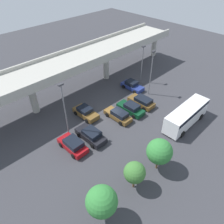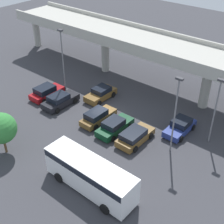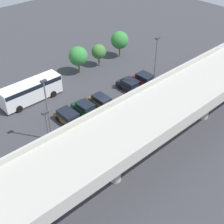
{
  "view_description": "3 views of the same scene",
  "coord_description": "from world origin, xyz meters",
  "px_view_note": "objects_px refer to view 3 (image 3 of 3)",
  "views": [
    {
      "loc": [
        -19.19,
        -19.45,
        21.94
      ],
      "look_at": [
        -0.97,
        -1.24,
        1.83
      ],
      "focal_mm": 35.0,
      "sensor_mm": 36.0,
      "label": 1
    },
    {
      "loc": [
        20.26,
        -23.03,
        20.69
      ],
      "look_at": [
        1.76,
        -0.8,
        1.65
      ],
      "focal_mm": 50.0,
      "sensor_mm": 36.0,
      "label": 2
    },
    {
      "loc": [
        23.12,
        25.31,
        24.87
      ],
      "look_at": [
        1.94,
        2.3,
        1.99
      ],
      "focal_mm": 50.0,
      "sensor_mm": 36.0,
      "label": 3
    }
  ],
  "objects_px": {
    "parked_car_5": "(69,118)",
    "tree_front_centre": "(99,52)",
    "parked_car_6": "(73,145)",
    "lamp_post_by_overpass": "(155,62)",
    "parked_car_0": "(146,80)",
    "tree_front_left": "(120,40)",
    "parked_car_3": "(103,102)",
    "parked_car_2": "(141,106)",
    "tree_front_right": "(78,56)",
    "parked_car_1": "(131,86)",
    "shuttle_bus": "(31,90)",
    "lamp_post_mid_lot": "(49,136)",
    "parked_car_4": "(86,109)",
    "lamp_post_near_aisle": "(47,107)"
  },
  "relations": [
    {
      "from": "parked_car_0",
      "to": "tree_front_left",
      "type": "xyz_separation_m",
      "value": [
        -3.64,
        -9.61,
        2.35
      ]
    },
    {
      "from": "shuttle_bus",
      "to": "tree_front_right",
      "type": "height_order",
      "value": "tree_front_right"
    },
    {
      "from": "parked_car_3",
      "to": "parked_car_0",
      "type": "bearing_deg",
      "value": 90.69
    },
    {
      "from": "lamp_post_mid_lot",
      "to": "parked_car_3",
      "type": "bearing_deg",
      "value": -157.21
    },
    {
      "from": "parked_car_0",
      "to": "parked_car_3",
      "type": "bearing_deg",
      "value": -89.31
    },
    {
      "from": "parked_car_2",
      "to": "shuttle_bus",
      "type": "relative_size",
      "value": 0.5
    },
    {
      "from": "parked_car_1",
      "to": "parked_car_3",
      "type": "bearing_deg",
      "value": -86.36
    },
    {
      "from": "parked_car_0",
      "to": "parked_car_2",
      "type": "height_order",
      "value": "parked_car_0"
    },
    {
      "from": "parked_car_2",
      "to": "lamp_post_mid_lot",
      "type": "relative_size",
      "value": 0.6
    },
    {
      "from": "parked_car_2",
      "to": "parked_car_3",
      "type": "xyz_separation_m",
      "value": [
        3.17,
        -4.11,
        -0.0
      ]
    },
    {
      "from": "parked_car_3",
      "to": "parked_car_5",
      "type": "height_order",
      "value": "parked_car_3"
    },
    {
      "from": "parked_car_3",
      "to": "parked_car_5",
      "type": "relative_size",
      "value": 1.02
    },
    {
      "from": "parked_car_6",
      "to": "lamp_post_by_overpass",
      "type": "height_order",
      "value": "lamp_post_by_overpass"
    },
    {
      "from": "parked_car_0",
      "to": "parked_car_5",
      "type": "distance_m",
      "value": 14.28
    },
    {
      "from": "lamp_post_by_overpass",
      "to": "tree_front_right",
      "type": "height_order",
      "value": "lamp_post_by_overpass"
    },
    {
      "from": "parked_car_2",
      "to": "tree_front_centre",
      "type": "distance_m",
      "value": 14.47
    },
    {
      "from": "parked_car_6",
      "to": "parked_car_5",
      "type": "bearing_deg",
      "value": -31.41
    },
    {
      "from": "parked_car_0",
      "to": "lamp_post_by_overpass",
      "type": "bearing_deg",
      "value": -23.53
    },
    {
      "from": "parked_car_3",
      "to": "shuttle_bus",
      "type": "distance_m",
      "value": 10.22
    },
    {
      "from": "parked_car_0",
      "to": "parked_car_2",
      "type": "bearing_deg",
      "value": -53.24
    },
    {
      "from": "parked_car_2",
      "to": "lamp_post_near_aisle",
      "type": "xyz_separation_m",
      "value": [
        12.2,
        -3.14,
        4.08
      ]
    },
    {
      "from": "parked_car_3",
      "to": "tree_front_right",
      "type": "bearing_deg",
      "value": 160.27
    },
    {
      "from": "parked_car_5",
      "to": "tree_front_right",
      "type": "distance_m",
      "value": 13.32
    },
    {
      "from": "parked_car_4",
      "to": "tree_front_right",
      "type": "height_order",
      "value": "tree_front_right"
    },
    {
      "from": "tree_front_centre",
      "to": "parked_car_5",
      "type": "bearing_deg",
      "value": 35.51
    },
    {
      "from": "tree_front_centre",
      "to": "tree_front_left",
      "type": "bearing_deg",
      "value": -178.14
    },
    {
      "from": "parked_car_0",
      "to": "parked_car_3",
      "type": "height_order",
      "value": "parked_car_0"
    },
    {
      "from": "parked_car_1",
      "to": "parked_car_2",
      "type": "bearing_deg",
      "value": -31.43
    },
    {
      "from": "parked_car_3",
      "to": "lamp_post_mid_lot",
      "type": "height_order",
      "value": "lamp_post_mid_lot"
    },
    {
      "from": "parked_car_6",
      "to": "lamp_post_near_aisle",
      "type": "relative_size",
      "value": 0.53
    },
    {
      "from": "parked_car_5",
      "to": "tree_front_left",
      "type": "height_order",
      "value": "tree_front_left"
    },
    {
      "from": "parked_car_5",
      "to": "tree_front_centre",
      "type": "bearing_deg",
      "value": 125.51
    },
    {
      "from": "tree_front_centre",
      "to": "tree_front_right",
      "type": "relative_size",
      "value": 0.84
    },
    {
      "from": "tree_front_left",
      "to": "parked_car_6",
      "type": "bearing_deg",
      "value": 34.04
    },
    {
      "from": "parked_car_6",
      "to": "parked_car_4",
      "type": "bearing_deg",
      "value": -50.86
    },
    {
      "from": "parked_car_4",
      "to": "parked_car_5",
      "type": "xyz_separation_m",
      "value": [
        2.76,
        -0.04,
        0.01
      ]
    },
    {
      "from": "parked_car_0",
      "to": "tree_front_centre",
      "type": "height_order",
      "value": "tree_front_centre"
    },
    {
      "from": "lamp_post_mid_lot",
      "to": "parked_car_1",
      "type": "bearing_deg",
      "value": -163.39
    },
    {
      "from": "parked_car_3",
      "to": "parked_car_5",
      "type": "xyz_separation_m",
      "value": [
        5.46,
        -0.29,
        0.01
      ]
    },
    {
      "from": "lamp_post_by_overpass",
      "to": "tree_front_left",
      "type": "bearing_deg",
      "value": -111.29
    },
    {
      "from": "tree_front_right",
      "to": "parked_car_4",
      "type": "bearing_deg",
      "value": 57.04
    },
    {
      "from": "parked_car_1",
      "to": "tree_front_right",
      "type": "height_order",
      "value": "tree_front_right"
    },
    {
      "from": "parked_car_1",
      "to": "lamp_post_mid_lot",
      "type": "relative_size",
      "value": 0.65
    },
    {
      "from": "parked_car_0",
      "to": "tree_front_centre",
      "type": "xyz_separation_m",
      "value": [
        1.28,
        -9.45,
        1.81
      ]
    },
    {
      "from": "parked_car_1",
      "to": "parked_car_3",
      "type": "height_order",
      "value": "parked_car_1"
    },
    {
      "from": "parked_car_3",
      "to": "parked_car_6",
      "type": "distance_m",
      "value": 9.27
    },
    {
      "from": "parked_car_2",
      "to": "lamp_post_mid_lot",
      "type": "xyz_separation_m",
      "value": [
        14.57,
        0.68,
        3.61
      ]
    },
    {
      "from": "parked_car_4",
      "to": "lamp_post_by_overpass",
      "type": "distance_m",
      "value": 11.6
    },
    {
      "from": "parked_car_1",
      "to": "lamp_post_by_overpass",
      "type": "xyz_separation_m",
      "value": [
        -1.87,
        2.66,
        4.26
      ]
    },
    {
      "from": "parked_car_1",
      "to": "parked_car_6",
      "type": "bearing_deg",
      "value": -71.87
    }
  ]
}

